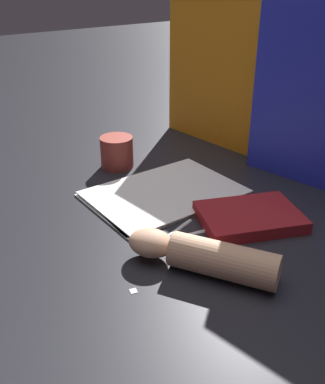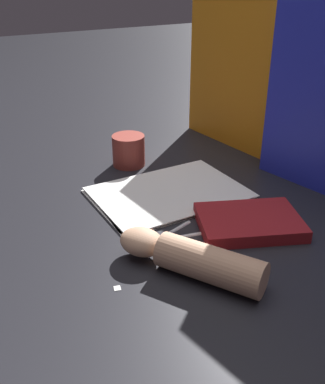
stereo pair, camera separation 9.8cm
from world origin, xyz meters
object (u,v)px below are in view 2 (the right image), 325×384
(scissors, at_px, (153,241))
(hand_forearm, at_px, (191,258))
(book_closed, at_px, (249,222))
(paper_stack, at_px, (169,193))
(mug, at_px, (129,150))

(scissors, height_order, hand_forearm, hand_forearm)
(book_closed, relative_size, hand_forearm, 0.91)
(paper_stack, height_order, mug, mug)
(hand_forearm, bearing_deg, book_closed, 109.76)
(paper_stack, distance_m, mug, 0.22)
(book_closed, xyz_separation_m, scissors, (-0.05, -0.21, -0.01))
(scissors, bearing_deg, mug, 160.58)
(paper_stack, height_order, scissors, scissors)
(book_closed, bearing_deg, scissors, -104.19)
(hand_forearm, distance_m, mug, 0.51)
(scissors, bearing_deg, book_closed, 75.81)
(hand_forearm, relative_size, mug, 3.13)
(paper_stack, xyz_separation_m, book_closed, (0.22, 0.07, 0.01))
(paper_stack, bearing_deg, mug, -179.09)
(book_closed, bearing_deg, paper_stack, -162.32)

